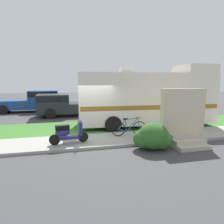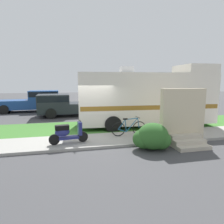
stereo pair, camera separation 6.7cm
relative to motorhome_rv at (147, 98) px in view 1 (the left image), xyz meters
name	(u,v)px [view 1 (the left image)]	position (x,y,z in m)	size (l,w,h in m)	color
ground_plane	(90,135)	(-3.59, -1.25, -1.75)	(80.00, 80.00, 0.00)	#424244
sidewalk	(93,141)	(-3.59, -2.45, -1.69)	(24.00, 2.00, 0.12)	#9E9B93
grass_strip	(87,128)	(-3.59, 0.25, -1.71)	(24.00, 3.40, 0.08)	#3D752D
motorhome_rv	(147,98)	(0.00, 0.00, 0.00)	(8.02, 2.93, 3.67)	silver
scooter	(67,133)	(-4.71, -2.75, -1.17)	(1.62, 0.54, 0.97)	black
bicycle	(129,128)	(-1.82, -2.15, -1.25)	(1.72, 0.52, 0.89)	black
pickup_truck_near	(65,104)	(-4.85, 4.80, -0.82)	(5.24, 2.38, 1.71)	#1E2328
pickup_truck_far	(33,101)	(-7.65, 7.83, -0.75)	(5.68, 2.24, 1.88)	#1E478C
porch_steps	(184,122)	(0.20, -3.54, -0.78)	(2.00, 1.26, 2.40)	#BCB29E
bush_by_porch	(153,137)	(-1.42, -3.93, -1.25)	(1.49, 1.12, 1.06)	#2D6026
bottle_green	(158,132)	(-0.35, -2.25, -1.53)	(0.06, 0.06, 0.23)	brown
bottle_spare	(157,132)	(-0.35, -2.13, -1.53)	(0.07, 0.07, 0.23)	brown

